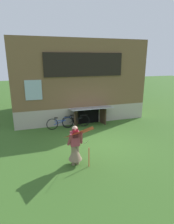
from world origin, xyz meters
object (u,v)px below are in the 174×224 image
(bicycle_black, at_px, (76,121))
(kite, at_px, (92,139))
(person, at_px, (75,149))
(bicycle_blue, at_px, (60,123))

(bicycle_black, bearing_deg, kite, -90.02)
(kite, bearing_deg, person, 128.78)
(kite, distance_m, bicycle_blue, 4.66)
(person, relative_size, kite, 1.01)
(kite, height_order, bicycle_blue, kite)
(kite, relative_size, bicycle_blue, 0.99)
(person, height_order, bicycle_black, person)
(kite, xyz_separation_m, bicycle_black, (0.57, 4.61, -0.89))
(bicycle_black, distance_m, bicycle_blue, 0.95)
(person, relative_size, bicycle_black, 0.95)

